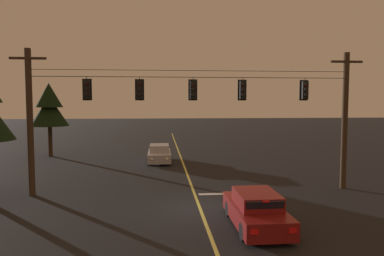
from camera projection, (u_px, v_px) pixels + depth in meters
The scene contains 12 objects.
ground_plane at pixel (200, 209), 15.86m from camera, with size 180.00×180.00×0.00m, color black.
lane_centre_stripe at pixel (186, 170), 24.89m from camera, with size 0.14×60.00×0.01m, color #D1C64C.
stop_bar_paint at pixel (231, 194), 18.51m from camera, with size 3.40×0.36×0.01m, color silver.
signal_span_assembly at pixel (194, 119), 18.65m from camera, with size 18.62×0.32×7.53m.
traffic_light_leftmost at pixel (87, 89), 18.02m from camera, with size 0.48×0.41×1.22m.
traffic_light_left_inner at pixel (139, 90), 18.26m from camera, with size 0.48×0.41×1.22m.
traffic_light_centre at pixel (193, 90), 18.51m from camera, with size 0.48×0.41×1.22m.
traffic_light_right_inner at pixel (243, 90), 18.75m from camera, with size 0.48×0.41×1.22m.
traffic_light_rightmost at pixel (305, 90), 19.06m from camera, with size 0.48×0.41×1.22m.
car_waiting_near_lane at pixel (256, 210), 13.55m from camera, with size 1.80×4.33×1.39m.
car_oncoming_lead at pixel (159, 154), 28.37m from camera, with size 1.80×4.42×1.39m.
tree_verge_near at pixel (49, 107), 30.98m from camera, with size 3.31×3.31×6.53m.
Camera 1 is at (-1.77, -15.45, 4.81)m, focal length 32.83 mm.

